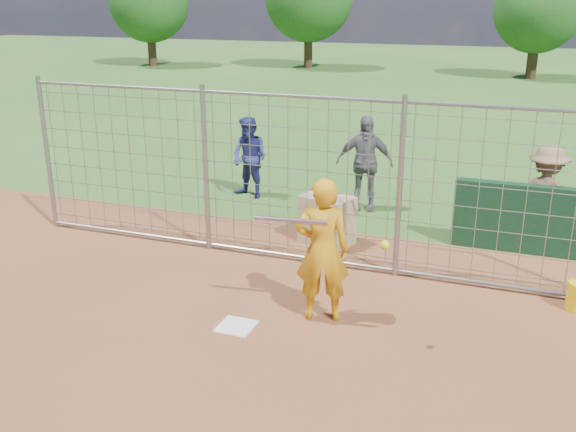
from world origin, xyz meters
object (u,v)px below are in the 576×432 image
at_px(bystander_b, 364,163).
at_px(bystander_c, 545,198).
at_px(equipment_bin, 327,220).
at_px(batter, 322,250).
at_px(bystander_a, 250,158).

height_order(bystander_b, bystander_c, bystander_b).
bearing_deg(bystander_c, equipment_bin, 29.22).
relative_size(batter, bystander_b, 1.02).
xyz_separation_m(batter, bystander_a, (-2.91, 4.43, -0.11)).
height_order(bystander_a, equipment_bin, bystander_a).
distance_m(batter, bystander_b, 4.51).
bearing_deg(equipment_bin, bystander_b, 104.81).
distance_m(batter, bystander_c, 4.32).
distance_m(bystander_a, bystander_c, 5.54).
bearing_deg(equipment_bin, bystander_a, 156.77).
bearing_deg(batter, bystander_c, -143.10).
height_order(batter, bystander_a, batter).
relative_size(bystander_b, bystander_c, 1.07).
height_order(batter, equipment_bin, batter).
distance_m(bystander_c, equipment_bin, 3.43).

